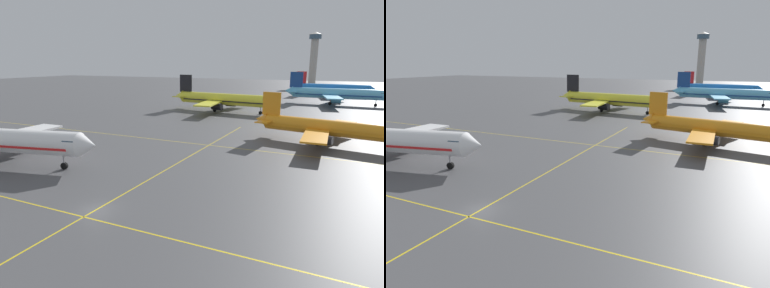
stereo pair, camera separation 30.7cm
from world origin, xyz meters
The scene contains 7 objects.
ground_plane centered at (0.00, 0.00, 0.00)m, with size 600.00×600.00×0.00m, color #4C4C4F.
airliner_second_row centered at (21.94, 45.69, 3.49)m, with size 32.80×27.94×10.23m.
airliner_third_row centered at (-14.63, 81.77, 4.18)m, with size 39.40×33.77×12.24m.
airliner_far_left_stand centered at (19.90, 119.16, 4.35)m, with size 40.87×35.34×12.73m.
airliner_far_right_stand centered at (16.44, 153.74, 4.11)m, with size 38.56×33.37×12.02m.
taxiway_markings centered at (0.00, 16.24, 0.00)m, with size 144.36×80.25×0.01m.
control_tower centered at (-1.59, 235.58, 21.81)m, with size 8.82×8.82×37.55m.
Camera 2 is at (25.84, -27.67, 16.81)m, focal length 31.34 mm.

